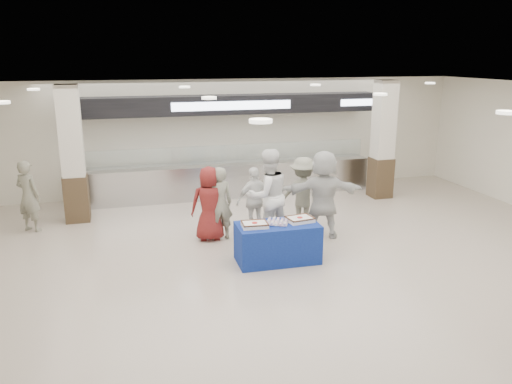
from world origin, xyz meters
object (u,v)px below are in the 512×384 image
object	(u,v)px
sheet_cake_left	(255,224)
soldier_bg	(28,196)
display_table	(278,243)
chef_short	(255,200)
soldier_a	(219,203)
sheet_cake_right	(300,219)
chef_tall	(268,195)
cupcake_tray	(277,222)
soldier_b	(303,194)
civilian_maroon	(209,204)
civilian_white	(323,194)

from	to	relation	value
sheet_cake_left	soldier_bg	bearing A→B (deg)	144.08
display_table	chef_short	size ratio (longest dim) A/B	1.04
sheet_cake_left	soldier_a	distance (m)	1.56
soldier_a	soldier_bg	world-z (taller)	soldier_bg
sheet_cake_left	sheet_cake_right	bearing A→B (deg)	4.44
chef_tall	sheet_cake_left	bearing A→B (deg)	50.83
cupcake_tray	soldier_b	size ratio (longest dim) A/B	0.30
cupcake_tray	chef_short	world-z (taller)	chef_short
chef_tall	civilian_maroon	bearing A→B (deg)	-28.51
sheet_cake_right	chef_tall	distance (m)	1.17
display_table	chef_short	xyz separation A→B (m)	(0.00, 1.67, 0.37)
sheet_cake_right	civilian_white	distance (m)	1.34
civilian_maroon	soldier_b	size ratio (longest dim) A/B	0.96
soldier_a	cupcake_tray	bearing A→B (deg)	116.51
cupcake_tray	chef_tall	world-z (taller)	chef_tall
civilian_maroon	soldier_a	size ratio (longest dim) A/B	1.01
chef_short	soldier_b	distance (m)	1.11
chef_tall	civilian_white	size ratio (longest dim) A/B	1.03
civilian_white	soldier_bg	size ratio (longest dim) A/B	1.18
chef_tall	soldier_b	bearing A→B (deg)	-165.34
display_table	soldier_b	world-z (taller)	soldier_b
display_table	soldier_bg	distance (m)	5.75
soldier_a	chef_tall	size ratio (longest dim) A/B	0.80
display_table	cupcake_tray	distance (m)	0.41
soldier_a	chef_short	world-z (taller)	soldier_a
sheet_cake_left	soldier_bg	distance (m)	5.38
chef_short	soldier_bg	distance (m)	5.03
sheet_cake_left	chef_short	xyz separation A→B (m)	(0.46, 1.71, -0.05)
cupcake_tray	sheet_cake_left	bearing A→B (deg)	-172.43
chef_tall	civilian_white	world-z (taller)	chef_tall
sheet_cake_right	civilian_maroon	size ratio (longest dim) A/B	0.33
civilian_maroon	soldier_bg	world-z (taller)	soldier_bg
cupcake_tray	soldier_bg	xyz separation A→B (m)	(-4.81, 3.09, 0.03)
display_table	sheet_cake_left	world-z (taller)	sheet_cake_left
chef_tall	display_table	bearing A→B (deg)	70.60
civilian_maroon	soldier_a	bearing A→B (deg)	-177.96
sheet_cake_right	cupcake_tray	size ratio (longest dim) A/B	1.07
civilian_maroon	cupcake_tray	bearing A→B (deg)	131.89
sheet_cake_left	sheet_cake_right	distance (m)	0.92
sheet_cake_right	chef_short	world-z (taller)	chef_short
soldier_a	civilian_white	world-z (taller)	civilian_white
cupcake_tray	soldier_b	bearing A→B (deg)	55.35
chef_tall	soldier_bg	size ratio (longest dim) A/B	1.22
civilian_maroon	civilian_white	bearing A→B (deg)	175.56
cupcake_tray	soldier_bg	distance (m)	5.72
display_table	soldier_bg	xyz separation A→B (m)	(-4.81, 3.12, 0.44)
soldier_bg	sheet_cake_left	bearing A→B (deg)	177.89
sheet_cake_right	soldier_a	bearing A→B (deg)	131.48
soldier_b	chef_tall	bearing A→B (deg)	46.07
display_table	sheet_cake_left	distance (m)	0.63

